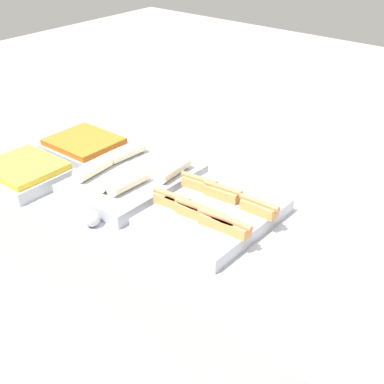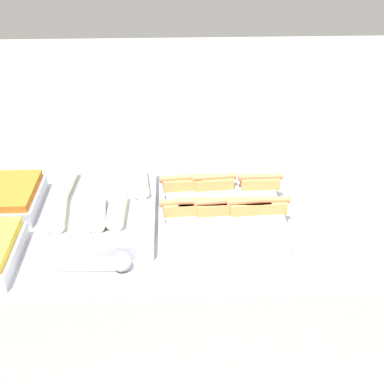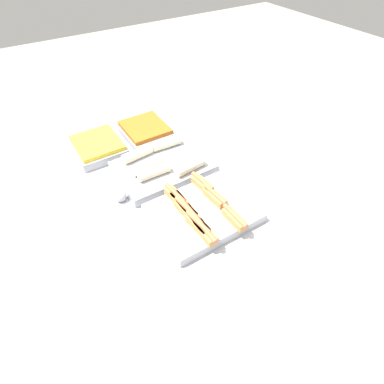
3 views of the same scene
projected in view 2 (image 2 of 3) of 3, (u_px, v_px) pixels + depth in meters
name	position (u px, v px, depth m)	size (l,w,h in m)	color
counter	(228.00, 320.00, 1.93)	(1.90, 0.80, 0.92)	#A8AAB2
tray_hotdogs	(222.00, 204.00, 1.68)	(0.40, 0.45, 0.10)	#A8AAB2
tray_wraps	(100.00, 207.00, 1.67)	(0.34, 0.48, 0.10)	#A8AAB2
serving_spoon_near	(117.00, 263.00, 1.44)	(0.25, 0.06, 0.06)	#B2B5BA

